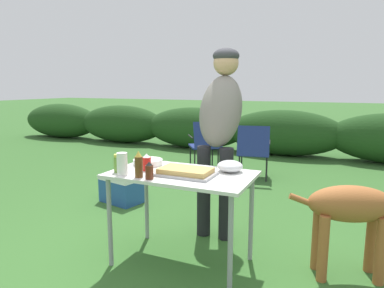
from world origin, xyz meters
The scene contains 16 objects.
ground_plane centered at (0.00, 0.00, 0.00)m, with size 60.00×60.00×0.00m, color #336028.
shrub_hedge centered at (0.00, 4.77, 0.46)m, with size 14.40×0.90×0.93m.
folding_table centered at (0.00, 0.00, 0.66)m, with size 1.10×0.64×0.74m.
food_tray centered at (0.06, -0.05, 0.77)m, with size 0.43×0.26×0.06m.
plate_stack centered at (-0.38, 0.13, 0.76)m, with size 0.25×0.25×0.05m, color white.
mixing_bowl centered at (0.33, 0.19, 0.78)m, with size 0.20×0.20×0.09m, color silver.
paper_cup_stack centered at (-0.38, -0.24, 0.83)m, with size 0.08×0.08×0.17m, color white.
beer_bottle centered at (-0.23, -0.24, 0.83)m, with size 0.06×0.06×0.20m.
relish_jar centered at (-0.45, -0.18, 0.81)m, with size 0.08×0.08×0.14m.
ketchup_bottle centered at (-0.28, -0.04, 0.80)m, with size 0.07×0.07×0.14m.
bbq_sauce_bottle centered at (-0.13, -0.25, 0.80)m, with size 0.06×0.06×0.13m.
standing_person_in_red_jacket centered at (0.07, 0.68, 1.09)m, with size 0.40×0.53×1.75m.
dog centered at (1.26, 0.34, 0.52)m, with size 0.93×0.45×0.76m.
camp_chair_green_behind_table centered at (-0.10, 2.68, 0.47)m, with size 0.57×0.67×0.83m.
camp_chair_near_hedge centered at (-0.99, 2.94, 0.47)m, with size 0.72×0.75×0.83m.
cooler_box centered at (-1.31, 1.01, 0.17)m, with size 0.54×0.41×0.34m.
Camera 1 is at (1.13, -2.30, 1.40)m, focal length 32.00 mm.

